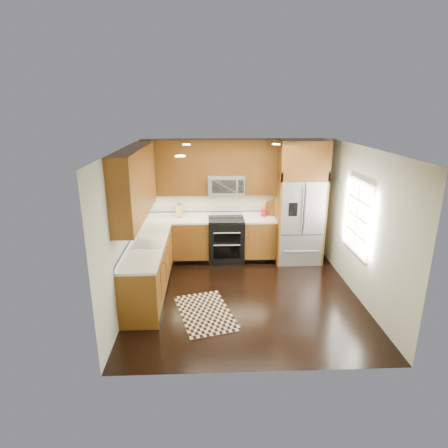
{
  "coord_description": "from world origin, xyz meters",
  "views": [
    {
      "loc": [
        -0.62,
        -5.96,
        3.24
      ],
      "look_at": [
        -0.34,
        0.6,
        1.17
      ],
      "focal_mm": 30.0,
      "sensor_mm": 36.0,
      "label": 1
    }
  ],
  "objects_px": {
    "range": "(226,240)",
    "utensil_crock": "(264,211)",
    "refrigerator": "(300,202)",
    "rug": "(205,313)",
    "knife_block": "(179,211)"
  },
  "relations": [
    {
      "from": "rug",
      "to": "utensil_crock",
      "type": "distance_m",
      "value": 2.91
    },
    {
      "from": "refrigerator",
      "to": "range",
      "type": "bearing_deg",
      "value": 178.6
    },
    {
      "from": "rug",
      "to": "knife_block",
      "type": "height_order",
      "value": "knife_block"
    },
    {
      "from": "rug",
      "to": "range",
      "type": "bearing_deg",
      "value": 63.49
    },
    {
      "from": "rug",
      "to": "knife_block",
      "type": "bearing_deg",
      "value": 87.93
    },
    {
      "from": "refrigerator",
      "to": "knife_block",
      "type": "relative_size",
      "value": 8.2
    },
    {
      "from": "rug",
      "to": "utensil_crock",
      "type": "bearing_deg",
      "value": 46.76
    },
    {
      "from": "range",
      "to": "rug",
      "type": "relative_size",
      "value": 0.71
    },
    {
      "from": "refrigerator",
      "to": "utensil_crock",
      "type": "height_order",
      "value": "refrigerator"
    },
    {
      "from": "refrigerator",
      "to": "rug",
      "type": "distance_m",
      "value": 3.22
    },
    {
      "from": "utensil_crock",
      "to": "knife_block",
      "type": "bearing_deg",
      "value": 178.98
    },
    {
      "from": "range",
      "to": "utensil_crock",
      "type": "bearing_deg",
      "value": 12.48
    },
    {
      "from": "range",
      "to": "rug",
      "type": "distance_m",
      "value": 2.3
    },
    {
      "from": "range",
      "to": "refrigerator",
      "type": "height_order",
      "value": "refrigerator"
    },
    {
      "from": "knife_block",
      "to": "utensil_crock",
      "type": "distance_m",
      "value": 1.84
    }
  ]
}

